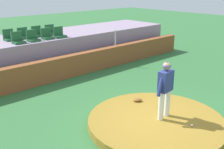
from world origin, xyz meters
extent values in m
plane|color=#316A36|center=(0.00, 0.00, 0.00)|extent=(60.00, 60.00, 0.00)
cylinder|color=olive|center=(0.00, 0.00, 0.12)|extent=(4.06, 4.06, 0.24)
cylinder|color=silver|center=(0.05, -0.11, 0.66)|extent=(0.16, 0.16, 0.85)
cylinder|color=silver|center=(0.39, -0.08, 0.66)|extent=(0.16, 0.16, 0.85)
cube|color=navy|center=(0.22, -0.10, 1.39)|extent=(0.50, 0.30, 0.61)
cylinder|color=navy|center=(-0.03, -0.12, 1.36)|extent=(0.32, 0.14, 0.69)
cylinder|color=navy|center=(0.47, -0.07, 1.36)|extent=(0.30, 0.14, 0.69)
sphere|color=#8C6647|center=(0.22, -0.10, 1.84)|extent=(0.23, 0.23, 0.23)
cone|color=navy|center=(0.22, -0.10, 1.92)|extent=(0.29, 0.29, 0.13)
sphere|color=white|center=(0.36, -0.98, 0.27)|extent=(0.07, 0.07, 0.07)
ellipsoid|color=brown|center=(0.51, 1.21, 0.29)|extent=(0.36, 0.33, 0.11)
cube|color=brown|center=(0.00, 5.55, 0.50)|extent=(16.80, 0.40, 0.99)
cylinder|color=silver|center=(3.54, 5.55, 1.41)|extent=(0.06, 0.06, 0.84)
cube|color=#99829A|center=(0.00, 7.79, 0.80)|extent=(16.32, 3.06, 1.60)
cube|color=#225931|center=(-1.04, 6.69, 1.65)|extent=(0.48, 0.44, 0.10)
cube|color=#225931|center=(-1.04, 6.87, 1.90)|extent=(0.48, 0.08, 0.40)
cube|color=#225931|center=(-0.35, 6.71, 1.65)|extent=(0.48, 0.44, 0.10)
cube|color=#225931|center=(-0.35, 6.89, 1.90)|extent=(0.48, 0.08, 0.40)
cube|color=#225931|center=(0.38, 6.74, 1.65)|extent=(0.48, 0.44, 0.10)
cube|color=#225931|center=(0.38, 6.92, 1.90)|extent=(0.48, 0.08, 0.40)
cube|color=#225931|center=(1.02, 6.68, 1.65)|extent=(0.48, 0.44, 0.10)
cube|color=#225931|center=(1.02, 6.86, 1.90)|extent=(0.48, 0.08, 0.40)
cube|color=#225931|center=(-1.04, 7.59, 1.65)|extent=(0.48, 0.44, 0.10)
cube|color=#225931|center=(-1.04, 7.77, 1.90)|extent=(0.48, 0.08, 0.40)
cube|color=#225931|center=(-0.36, 7.60, 1.65)|extent=(0.48, 0.44, 0.10)
cube|color=#225931|center=(-0.36, 7.78, 1.90)|extent=(0.48, 0.08, 0.40)
cube|color=#225931|center=(0.36, 7.62, 1.65)|extent=(0.48, 0.44, 0.10)
cube|color=#225931|center=(0.36, 7.80, 1.90)|extent=(0.48, 0.08, 0.40)
cube|color=#225931|center=(1.07, 7.59, 1.65)|extent=(0.48, 0.44, 0.10)
cube|color=#225931|center=(1.07, 7.77, 1.90)|extent=(0.48, 0.08, 0.40)
camera|label=1|loc=(-5.91, -4.51, 4.06)|focal=44.06mm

